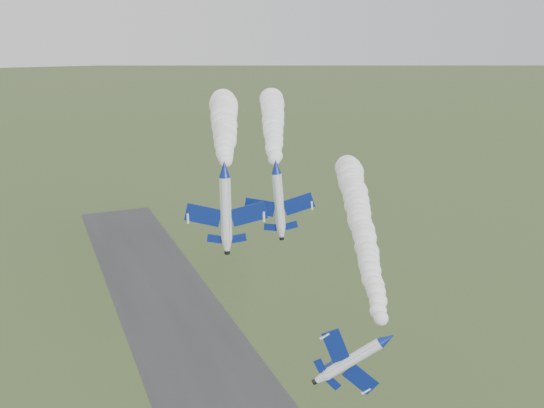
{
  "coord_description": "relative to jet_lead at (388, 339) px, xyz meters",
  "views": [
    {
      "loc": [
        -27.7,
        -56.25,
        65.15
      ],
      "look_at": [
        1.89,
        15.23,
        42.16
      ],
      "focal_mm": 40.0,
      "sensor_mm": 36.0,
      "label": 1
    }
  ],
  "objects": [
    {
      "name": "jet_lead",
      "position": [
        0.0,
        0.0,
        0.0
      ],
      "size": [
        6.43,
        10.82,
        7.67
      ],
      "rotation": [
        0.0,
        0.96,
        -0.42
      ],
      "color": "white"
    },
    {
      "name": "smoke_trail_jet_lead",
      "position": [
        15.0,
        31.8,
        2.67
      ],
      "size": [
        31.68,
        62.13,
        5.36
      ],
      "primitive_type": null,
      "rotation": [
        0.0,
        0.0,
        -0.42
      ],
      "color": "white"
    },
    {
      "name": "jet_pair_left",
      "position": [
        -12.79,
        19.74,
        16.88
      ],
      "size": [
        10.71,
        12.34,
        3.14
      ],
      "rotation": [
        0.0,
        -0.01,
        -0.35
      ],
      "color": "white"
    },
    {
      "name": "smoke_trail_jet_pair_left",
      "position": [
        -2.76,
        50.36,
        17.37
      ],
      "size": [
        25.37,
        57.27,
        5.73
      ],
      "primitive_type": null,
      "rotation": [
        0.0,
        0.0,
        -0.35
      ],
      "color": "white"
    },
    {
      "name": "jet_pair_right",
      "position": [
        -5.12,
        20.95,
        16.27
      ],
      "size": [
        9.63,
        11.11,
        2.87
      ],
      "rotation": [
        0.0,
        -0.08,
        -0.37
      ],
      "color": "white"
    },
    {
      "name": "smoke_trail_jet_pair_right",
      "position": [
        5.62,
        47.69,
        17.71
      ],
      "size": [
        23.24,
        50.45,
        4.81
      ],
      "primitive_type": null,
      "rotation": [
        0.0,
        0.0,
        -0.37
      ],
      "color": "white"
    }
  ]
}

